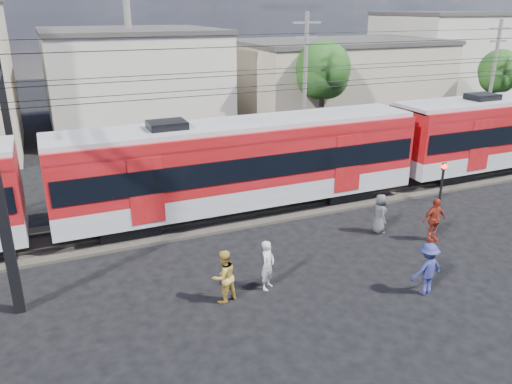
% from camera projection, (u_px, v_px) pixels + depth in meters
% --- Properties ---
extents(ground, '(120.00, 120.00, 0.00)m').
position_uv_depth(ground, '(361.00, 297.00, 15.97)').
color(ground, black).
rests_on(ground, ground).
extents(track_bed, '(70.00, 3.40, 0.12)m').
position_uv_depth(track_bed, '(260.00, 209.00, 22.83)').
color(track_bed, '#2D2823').
rests_on(track_bed, ground).
extents(rail_near, '(70.00, 0.12, 0.12)m').
position_uv_depth(rail_near, '(267.00, 212.00, 22.14)').
color(rail_near, '#59544C').
rests_on(rail_near, track_bed).
extents(rail_far, '(70.00, 0.12, 0.12)m').
position_uv_depth(rail_far, '(253.00, 201.00, 23.43)').
color(rail_far, '#59544C').
rests_on(rail_far, track_bed).
extents(commuter_train, '(50.30, 3.08, 4.17)m').
position_uv_depth(commuter_train, '(246.00, 161.00, 21.77)').
color(commuter_train, black).
rests_on(commuter_train, ground).
extents(catenary, '(70.00, 9.30, 7.52)m').
position_uv_depth(catenary, '(39.00, 114.00, 17.84)').
color(catenary, black).
rests_on(catenary, ground).
extents(building_midwest, '(12.24, 12.24, 7.30)m').
position_uv_depth(building_midwest, '(133.00, 79.00, 37.18)').
color(building_midwest, '#B8B2A1').
rests_on(building_midwest, ground).
extents(building_mideast, '(16.32, 10.20, 6.30)m').
position_uv_depth(building_mideast, '(337.00, 80.00, 40.73)').
color(building_mideast, tan).
rests_on(building_mideast, ground).
extents(building_east, '(10.20, 10.20, 8.30)m').
position_uv_depth(building_east, '(438.00, 57.00, 49.04)').
color(building_east, '#B8B2A1').
rests_on(building_east, ground).
extents(utility_pole_mid, '(1.80, 0.24, 8.50)m').
position_uv_depth(utility_pole_mid, '(305.00, 82.00, 29.53)').
color(utility_pole_mid, slate).
rests_on(utility_pole_mid, ground).
extents(utility_pole_east, '(1.80, 0.24, 8.00)m').
position_uv_depth(utility_pole_east, '(493.00, 77.00, 33.97)').
color(utility_pole_east, slate).
rests_on(utility_pole_east, ground).
extents(tree_near, '(3.82, 3.64, 6.72)m').
position_uv_depth(tree_near, '(325.00, 72.00, 33.33)').
color(tree_near, '#382619').
rests_on(tree_near, ground).
extents(tree_far, '(3.36, 3.12, 5.76)m').
position_uv_depth(tree_far, '(500.00, 73.00, 38.29)').
color(tree_far, '#382619').
rests_on(tree_far, ground).
extents(pedestrian_a, '(0.73, 0.71, 1.70)m').
position_uv_depth(pedestrian_a, '(268.00, 265.00, 16.21)').
color(pedestrian_a, silver).
rests_on(pedestrian_a, ground).
extents(pedestrian_b, '(1.01, 0.88, 1.74)m').
position_uv_depth(pedestrian_b, '(224.00, 276.00, 15.48)').
color(pedestrian_b, gold).
rests_on(pedestrian_b, ground).
extents(pedestrian_c, '(1.16, 0.70, 1.76)m').
position_uv_depth(pedestrian_c, '(427.00, 269.00, 15.92)').
color(pedestrian_c, navy).
rests_on(pedestrian_c, ground).
extents(pedestrian_d, '(1.05, 0.45, 1.78)m').
position_uv_depth(pedestrian_d, '(434.00, 220.00, 19.55)').
color(pedestrian_d, maroon).
rests_on(pedestrian_d, ground).
extents(pedestrian_e, '(0.69, 0.91, 1.66)m').
position_uv_depth(pedestrian_e, '(380.00, 214.00, 20.30)').
color(pedestrian_e, '#434448').
rests_on(pedestrian_e, ground).
extents(crossing_signal, '(0.28, 0.28, 1.94)m').
position_uv_depth(crossing_signal, '(443.00, 175.00, 23.36)').
color(crossing_signal, black).
rests_on(crossing_signal, ground).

